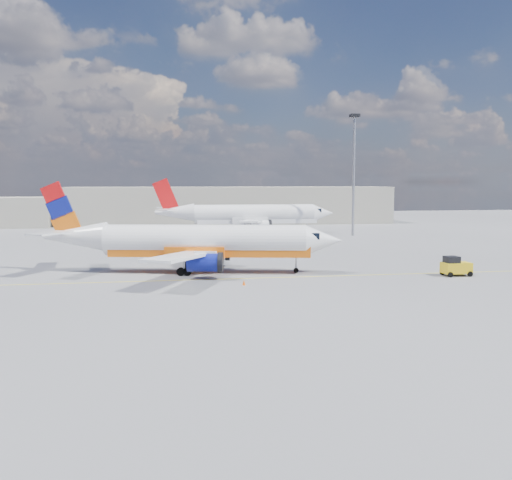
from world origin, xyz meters
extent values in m
plane|color=slate|center=(0.00, 0.00, 0.00)|extent=(240.00, 240.00, 0.00)
cube|color=yellow|center=(0.00, 3.00, 0.01)|extent=(70.00, 0.15, 0.01)
cube|color=#ADA795|center=(5.00, 75.00, 4.00)|extent=(70.00, 14.00, 8.00)
cylinder|color=white|center=(-5.71, 7.24, 3.28)|extent=(20.29, 6.97, 3.10)
cone|color=white|center=(5.92, 4.92, 3.28)|extent=(4.19, 3.76, 3.10)
cone|color=white|center=(-18.68, 9.83, 3.60)|extent=(6.84, 4.14, 2.95)
cube|color=black|center=(4.67, 5.17, 3.79)|extent=(1.93, 2.36, 0.64)
cube|color=orange|center=(-5.26, 7.15, 2.24)|extent=(20.18, 6.43, 1.09)
cube|color=white|center=(-5.80, 13.77, 2.46)|extent=(3.43, 11.07, 0.73)
cube|color=white|center=(-8.30, 1.25, 2.46)|extent=(7.32, 11.15, 0.73)
cylinder|color=navy|center=(-4.46, 11.18, 1.60)|extent=(3.56, 2.34, 1.73)
cylinder|color=navy|center=(-6.06, 3.13, 1.60)|extent=(3.56, 2.34, 1.73)
cylinder|color=black|center=(-3.02, 10.89, 1.60)|extent=(0.82, 1.97, 1.92)
cylinder|color=black|center=(-4.63, 2.84, 1.60)|extent=(0.82, 1.97, 1.92)
cube|color=orange|center=(-20.02, 10.10, 6.39)|extent=(4.25, 1.11, 5.69)
cube|color=white|center=(-19.45, 12.96, 4.20)|extent=(2.53, 4.76, 0.16)
cube|color=white|center=(-20.59, 7.23, 4.20)|extent=(3.98, 4.96, 0.16)
cylinder|color=#9999A1|center=(3.24, 5.46, 1.14)|extent=(0.19, 0.19, 1.92)
cylinder|color=black|center=(3.24, 5.46, 0.26)|extent=(0.54, 0.31, 0.51)
cylinder|color=black|center=(-7.07, 9.75, 0.41)|extent=(0.87, 0.50, 0.82)
cylinder|color=black|center=(-7.92, 5.45, 0.41)|extent=(0.87, 0.50, 0.82)
cylinder|color=white|center=(6.17, 49.86, 3.47)|extent=(21.25, 3.44, 3.28)
cone|color=white|center=(18.71, 49.76, 3.47)|extent=(3.88, 3.31, 3.28)
cone|color=white|center=(-7.83, 49.97, 3.81)|extent=(6.78, 3.17, 3.12)
cube|color=black|center=(17.36, 49.77, 4.00)|extent=(1.66, 2.23, 0.68)
cube|color=white|center=(6.65, 49.85, 2.36)|extent=(21.25, 2.86, 1.16)
cube|color=white|center=(4.77, 56.62, 2.61)|extent=(5.72, 11.98, 0.78)
cube|color=white|center=(4.67, 43.12, 2.61)|extent=(5.88, 11.98, 0.78)
cylinder|color=white|center=(6.68, 54.20, 1.69)|extent=(3.49, 1.86, 1.83)
cylinder|color=white|center=(6.62, 45.51, 1.69)|extent=(3.49, 1.86, 1.83)
cylinder|color=black|center=(8.23, 54.19, 1.69)|extent=(0.50, 2.03, 2.03)
cylinder|color=black|center=(8.16, 45.50, 1.69)|extent=(0.50, 2.03, 2.03)
cube|color=red|center=(-9.27, 49.98, 6.75)|extent=(4.53, 0.32, 6.02)
cube|color=white|center=(-9.25, 53.06, 4.44)|extent=(3.48, 5.24, 0.17)
cube|color=white|center=(-9.30, 46.89, 4.44)|extent=(3.54, 5.25, 0.17)
cylinder|color=#9999A1|center=(15.82, 49.78, 1.21)|extent=(0.18, 0.18, 2.03)
cylinder|color=black|center=(15.82, 49.78, 0.27)|extent=(0.54, 0.24, 0.54)
cylinder|color=black|center=(4.25, 52.19, 0.43)|extent=(0.87, 0.37, 0.87)
cylinder|color=black|center=(4.22, 47.56, 0.43)|extent=(0.87, 0.37, 0.87)
cylinder|color=black|center=(17.10, 1.86, 0.26)|extent=(0.53, 0.23, 0.52)
cylinder|color=black|center=(17.15, 0.40, 0.26)|extent=(0.53, 0.23, 0.52)
cylinder|color=black|center=(19.19, 1.93, 0.26)|extent=(0.53, 0.23, 0.52)
cylinder|color=black|center=(19.24, 0.47, 0.26)|extent=(0.53, 0.23, 0.52)
cube|color=gold|center=(18.17, 1.17, 0.78)|extent=(2.77, 1.56, 1.04)
cube|color=black|center=(17.65, 1.15, 1.62)|extent=(1.30, 1.30, 0.63)
cube|color=white|center=(-2.93, -0.70, 0.02)|extent=(0.36, 0.36, 0.04)
cone|color=#FF5F0A|center=(-2.93, -0.70, 0.27)|extent=(0.31, 0.31, 0.47)
cylinder|color=#9999A1|center=(22.03, 42.87, 9.90)|extent=(0.44, 0.44, 19.79)
cube|color=black|center=(22.03, 42.87, 20.09)|extent=(1.48, 1.48, 0.49)
camera|label=1|loc=(-9.95, -49.62, 9.09)|focal=40.00mm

